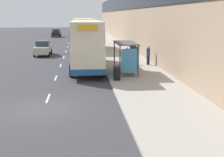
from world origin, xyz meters
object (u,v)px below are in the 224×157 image
object	(u,v)px
double_decker_bus_near	(86,44)
pedestrian_1	(127,55)
double_decker_bus_ahead	(84,33)
car_0	(43,48)
car_1	(56,33)
pedestrian_at_shelter	(148,55)
litter_bin	(117,73)
bus_shelter	(128,52)

from	to	relation	value
double_decker_bus_near	pedestrian_1	size ratio (longest dim) A/B	7.03
double_decker_bus_ahead	car_0	xyz separation A→B (m)	(-4.99, -5.60, -1.41)
car_0	car_1	size ratio (longest dim) A/B	1.15
car_1	pedestrian_1	world-z (taller)	pedestrian_1
double_decker_bus_near	pedestrian_1	xyz separation A→B (m)	(3.95, 1.96, -1.32)
double_decker_bus_ahead	pedestrian_at_shelter	world-z (taller)	double_decker_bus_ahead
pedestrian_at_shelter	litter_bin	xyz separation A→B (m)	(-3.80, -6.87, -0.39)
litter_bin	pedestrian_at_shelter	bearing A→B (deg)	61.03
car_0	car_1	distance (m)	32.53
bus_shelter	car_1	distance (m)	46.93
double_decker_bus_ahead	car_1	world-z (taller)	double_decker_bus_ahead
bus_shelter	pedestrian_at_shelter	size ratio (longest dim) A/B	2.34
double_decker_bus_ahead	car_1	size ratio (longest dim) A/B	2.97
double_decker_bus_near	car_0	xyz separation A→B (m)	(-5.05, 10.42, -1.41)
double_decker_bus_ahead	car_0	bearing A→B (deg)	-131.67
car_1	pedestrian_at_shelter	size ratio (longest dim) A/B	2.12
litter_bin	double_decker_bus_ahead	bearing A→B (deg)	95.61
car_1	pedestrian_at_shelter	xyz separation A→B (m)	(11.72, -41.78, 0.19)
car_0	car_1	world-z (taller)	car_0
litter_bin	pedestrian_1	bearing A→B (deg)	76.23
pedestrian_1	litter_bin	bearing A→B (deg)	-103.77
double_decker_bus_near	litter_bin	bearing A→B (deg)	-70.04
double_decker_bus_ahead	litter_bin	xyz separation A→B (m)	(2.13, -21.73, -1.62)
pedestrian_1	bus_shelter	bearing A→B (deg)	-97.42
pedestrian_1	litter_bin	distance (m)	7.90
double_decker_bus_near	pedestrian_at_shelter	world-z (taller)	double_decker_bus_near
pedestrian_1	car_1	bearing A→B (deg)	103.45
double_decker_bus_near	pedestrian_at_shelter	xyz separation A→B (m)	(5.88, 1.16, -1.23)
bus_shelter	pedestrian_1	world-z (taller)	bus_shelter
double_decker_bus_ahead	double_decker_bus_near	bearing A→B (deg)	-89.79
double_decker_bus_ahead	car_1	xyz separation A→B (m)	(-5.78, 26.91, -1.42)
car_1	pedestrian_at_shelter	world-z (taller)	pedestrian_at_shelter
double_decker_bus_near	bus_shelter	bearing A→B (deg)	-43.12
car_1	pedestrian_at_shelter	bearing A→B (deg)	105.67
double_decker_bus_ahead	bus_shelter	bearing A→B (deg)	-80.04
car_1	double_decker_bus_near	bearing A→B (deg)	97.75
car_0	car_1	xyz separation A→B (m)	(-0.80, 32.52, -0.01)
litter_bin	bus_shelter	bearing A→B (deg)	65.03
bus_shelter	car_1	world-z (taller)	bus_shelter
car_0	pedestrian_1	distance (m)	12.35
bus_shelter	car_0	size ratio (longest dim) A/B	0.96
bus_shelter	pedestrian_1	size ratio (longest dim) A/B	2.61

